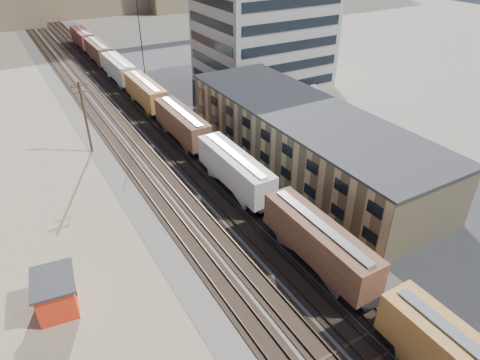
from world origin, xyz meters
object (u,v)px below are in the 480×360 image
parked_car_blue (299,97)px  maintenance_shed (56,293)px  utility_pole_north (85,116)px  freight_train (162,106)px

parked_car_blue → maintenance_shed: bearing=177.7°
utility_pole_north → parked_car_blue: 37.15m
parked_car_blue → utility_pole_north: bearing=148.2°
utility_pole_north → parked_car_blue: utility_pole_north is taller
freight_train → parked_car_blue: size_ratio=25.10×
utility_pole_north → freight_train: bearing=19.1°
freight_train → parked_car_blue: freight_train is taller
freight_train → maintenance_shed: size_ratio=25.55×
freight_train → utility_pole_north: size_ratio=11.97×
utility_pole_north → maintenance_shed: utility_pole_north is taller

